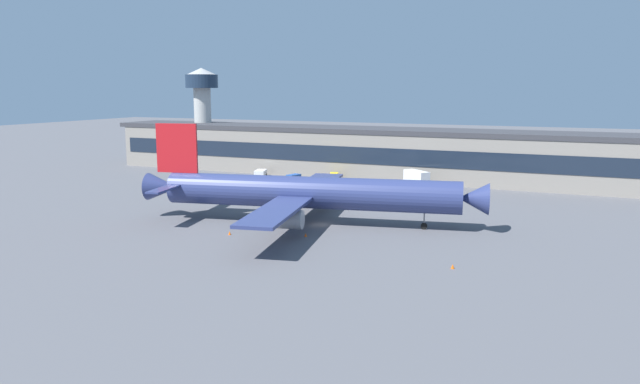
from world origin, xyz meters
The scene contains 11 objects.
ground_plane centered at (0.00, 0.00, 0.00)m, with size 600.00×600.00×0.00m, color #56565B.
terminal_building centered at (0.00, 58.83, 6.52)m, with size 179.28×16.73×12.99m.
airliner centered at (-2.96, -0.15, 5.52)m, with size 60.43×52.04×17.16m.
control_tower centered at (-67.41, 62.14, 18.48)m, with size 9.82×9.82×29.42m.
catering_truck centered at (4.57, 44.97, 2.29)m, with size 7.20×6.61×4.15m.
pushback_tractor centered at (-38.50, 46.43, 1.05)m, with size 3.92×5.36×1.75m.
belt_loader centered at (-17.27, 46.36, 1.15)m, with size 3.93×6.70×1.95m.
baggage_tug centered at (-26.43, 42.10, 1.09)m, with size 2.91×4.01×1.85m.
traffic_cone_0 centered at (1.14, -8.75, 0.29)m, with size 0.46×0.46×0.58m, color #F2590C.
traffic_cone_1 centered at (26.29, -16.64, 0.31)m, with size 0.49×0.49×0.61m, color #F2590C.
traffic_cone_2 centered at (-10.58, -12.74, 0.30)m, with size 0.48×0.48×0.60m, color #F2590C.
Camera 1 is at (41.75, -93.99, 23.43)m, focal length 34.10 mm.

